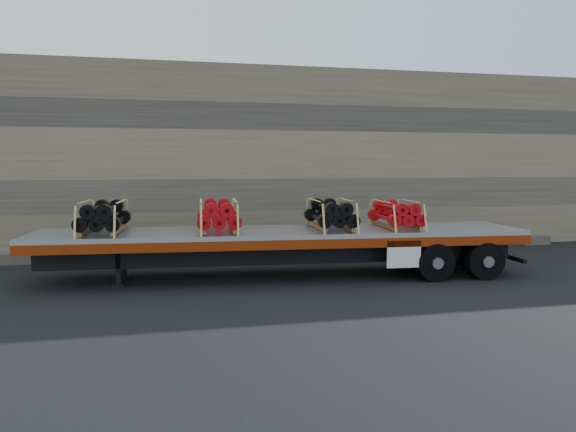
% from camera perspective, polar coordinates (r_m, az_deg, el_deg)
% --- Properties ---
extents(ground, '(120.00, 120.00, 0.00)m').
position_cam_1_polar(ground, '(16.35, -0.95, -6.50)').
color(ground, black).
rests_on(ground, ground).
extents(rock_wall, '(44.00, 3.00, 7.00)m').
position_cam_1_polar(rock_wall, '(22.40, -4.60, 5.67)').
color(rock_wall, '#7A6B54').
rests_on(rock_wall, ground).
extents(trailer, '(14.39, 3.93, 1.42)m').
position_cam_1_polar(trailer, '(16.60, -0.66, -3.82)').
color(trailer, '#B2B5BA').
rests_on(trailer, ground).
extents(bundle_front, '(1.40, 2.49, 0.85)m').
position_cam_1_polar(bundle_front, '(16.54, -18.23, -0.16)').
color(bundle_front, black).
rests_on(bundle_front, trailer).
extents(bundle_midfront, '(1.39, 2.47, 0.84)m').
position_cam_1_polar(bundle_midfront, '(16.31, -7.10, -0.02)').
color(bundle_midfront, '#BB0A11').
rests_on(bundle_midfront, trailer).
extents(bundle_midrear, '(1.37, 2.44, 0.83)m').
position_cam_1_polar(bundle_midrear, '(16.73, 4.33, 0.12)').
color(bundle_midrear, black).
rests_on(bundle_midrear, trailer).
extents(bundle_rear, '(1.29, 2.29, 0.78)m').
position_cam_1_polar(bundle_rear, '(17.30, 10.90, 0.13)').
color(bundle_rear, '#BB0A11').
rests_on(bundle_rear, trailer).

